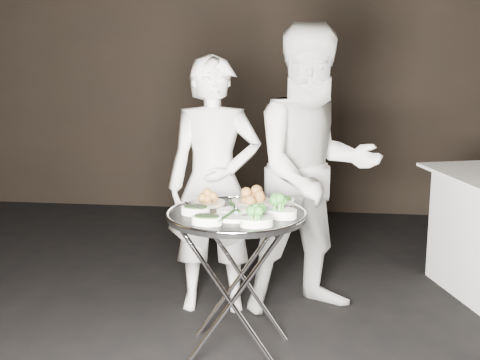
# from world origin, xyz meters

# --- Properties ---
(wall_back) EXTENTS (6.00, 0.05, 3.00)m
(wall_back) POSITION_xyz_m (0.00, 3.52, 1.50)
(wall_back) COLOR black
(wall_back) RESTS_ON floor
(tray_stand) EXTENTS (0.54, 0.45, 0.79)m
(tray_stand) POSITION_xyz_m (0.08, 0.38, 0.44)
(tray_stand) COLOR silver
(tray_stand) RESTS_ON floor
(serving_tray) EXTENTS (0.74, 0.74, 0.04)m
(serving_tray) POSITION_xyz_m (0.08, 0.38, 0.79)
(serving_tray) COLOR black
(serving_tray) RESTS_ON tray_stand
(potato_plate_a) EXTENTS (0.19, 0.19, 0.07)m
(potato_plate_a) POSITION_xyz_m (-0.10, 0.54, 0.83)
(potato_plate_a) COLOR beige
(potato_plate_a) RESTS_ON serving_tray
(potato_plate_b) EXTENTS (0.22, 0.22, 0.08)m
(potato_plate_b) POSITION_xyz_m (0.14, 0.59, 0.84)
(potato_plate_b) COLOR beige
(potato_plate_b) RESTS_ON serving_tray
(greens_bowl) EXTENTS (0.13, 0.13, 0.08)m
(greens_bowl) POSITION_xyz_m (0.31, 0.52, 0.84)
(greens_bowl) COLOR white
(greens_bowl) RESTS_ON serving_tray
(asparagus_plate_a) EXTENTS (0.23, 0.17, 0.04)m
(asparagus_plate_a) POSITION_xyz_m (0.07, 0.40, 0.82)
(asparagus_plate_a) COLOR white
(asparagus_plate_a) RESTS_ON serving_tray
(asparagus_plate_b) EXTENTS (0.22, 0.15, 0.04)m
(asparagus_plate_b) POSITION_xyz_m (0.05, 0.24, 0.82)
(asparagus_plate_b) COLOR white
(asparagus_plate_b) RESTS_ON serving_tray
(spinach_bowl_a) EXTENTS (0.17, 0.12, 0.06)m
(spinach_bowl_a) POSITION_xyz_m (-0.13, 0.33, 0.83)
(spinach_bowl_a) COLOR white
(spinach_bowl_a) RESTS_ON serving_tray
(spinach_bowl_b) EXTENTS (0.16, 0.11, 0.06)m
(spinach_bowl_b) POSITION_xyz_m (-0.04, 0.15, 0.83)
(spinach_bowl_b) COLOR white
(spinach_bowl_b) RESTS_ON serving_tray
(broccoli_bowl_a) EXTENTS (0.20, 0.17, 0.07)m
(broccoli_bowl_a) POSITION_xyz_m (0.31, 0.33, 0.84)
(broccoli_bowl_a) COLOR white
(broccoli_bowl_a) RESTS_ON serving_tray
(broccoli_bowl_b) EXTENTS (0.19, 0.16, 0.07)m
(broccoli_bowl_b) POSITION_xyz_m (0.21, 0.16, 0.83)
(broccoli_bowl_b) COLOR white
(broccoli_bowl_b) RESTS_ON serving_tray
(serving_utensils) EXTENTS (0.57, 0.40, 0.01)m
(serving_utensils) POSITION_xyz_m (0.09, 0.45, 0.85)
(serving_utensils) COLOR silver
(serving_utensils) RESTS_ON serving_tray
(waiter_left) EXTENTS (0.63, 0.45, 1.61)m
(waiter_left) POSITION_xyz_m (-0.15, 1.03, 0.80)
(waiter_left) COLOR silver
(waiter_left) RESTS_ON floor
(waiter_right) EXTENTS (1.07, 0.97, 1.79)m
(waiter_right) POSITION_xyz_m (0.47, 1.07, 0.90)
(waiter_right) COLOR silver
(waiter_right) RESTS_ON floor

